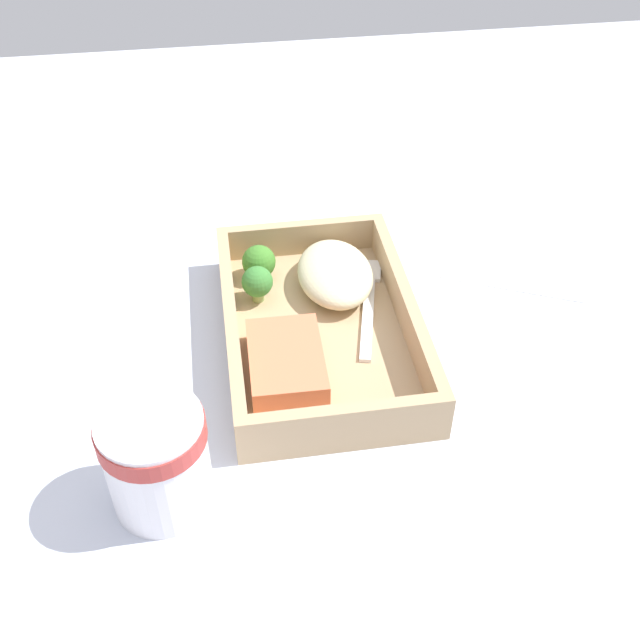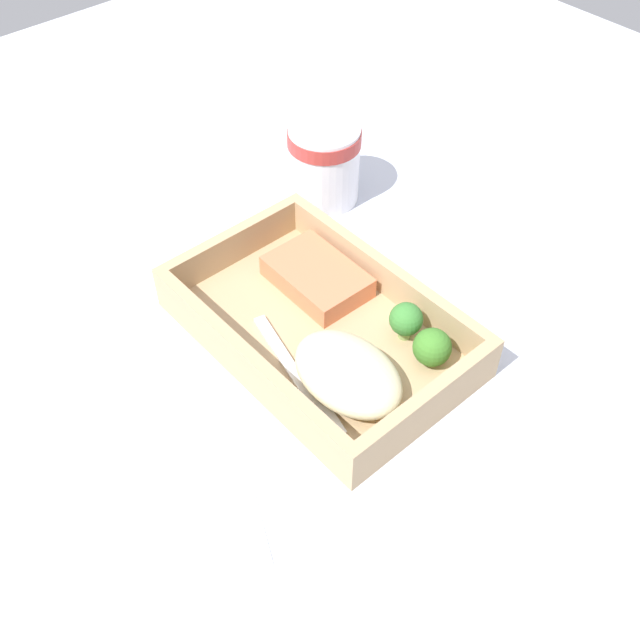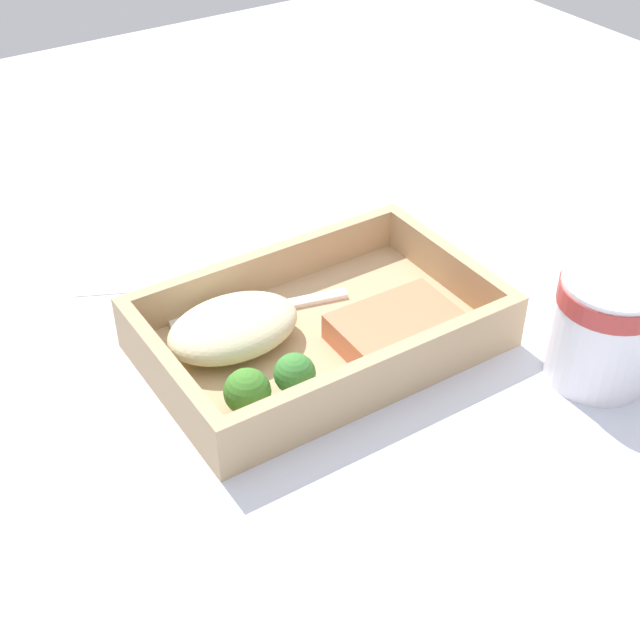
# 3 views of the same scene
# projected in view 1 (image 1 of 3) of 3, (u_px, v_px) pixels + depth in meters

# --- Properties ---
(ground_plane) EXTENTS (1.60, 1.60, 0.02)m
(ground_plane) POSITION_uv_depth(u_px,v_px,m) (320.00, 348.00, 0.75)
(ground_plane) COLOR silver
(takeout_tray) EXTENTS (0.29, 0.18, 0.01)m
(takeout_tray) POSITION_uv_depth(u_px,v_px,m) (320.00, 336.00, 0.74)
(takeout_tray) COLOR tan
(takeout_tray) RESTS_ON ground_plane
(tray_rim) EXTENTS (0.29, 0.18, 0.04)m
(tray_rim) POSITION_uv_depth(u_px,v_px,m) (320.00, 317.00, 0.73)
(tray_rim) COLOR tan
(tray_rim) RESTS_ON takeout_tray
(salmon_fillet) EXTENTS (0.10, 0.07, 0.02)m
(salmon_fillet) POSITION_uv_depth(u_px,v_px,m) (286.00, 362.00, 0.69)
(salmon_fillet) COLOR #E97850
(salmon_fillet) RESTS_ON takeout_tray
(mashed_potatoes) EXTENTS (0.11, 0.08, 0.04)m
(mashed_potatoes) POSITION_uv_depth(u_px,v_px,m) (335.00, 274.00, 0.78)
(mashed_potatoes) COLOR beige
(mashed_potatoes) RESTS_ON takeout_tray
(broccoli_floret_1) EXTENTS (0.04, 0.04, 0.04)m
(broccoli_floret_1) POSITION_uv_depth(u_px,v_px,m) (259.00, 262.00, 0.79)
(broccoli_floret_1) COLOR #7D9755
(broccoli_floret_1) RESTS_ON takeout_tray
(broccoli_floret_2) EXTENTS (0.03, 0.03, 0.04)m
(broccoli_floret_2) POSITION_uv_depth(u_px,v_px,m) (257.00, 282.00, 0.76)
(broccoli_floret_2) COLOR #88A25A
(broccoli_floret_2) RESTS_ON takeout_tray
(fork) EXTENTS (0.16, 0.05, 0.00)m
(fork) POSITION_uv_depth(u_px,v_px,m) (369.00, 301.00, 0.77)
(fork) COLOR white
(fork) RESTS_ON takeout_tray
(paper_cup) EXTENTS (0.08, 0.08, 0.09)m
(paper_cup) POSITION_uv_depth(u_px,v_px,m) (156.00, 456.00, 0.57)
(paper_cup) COLOR white
(paper_cup) RESTS_ON ground_plane
(receipt_slip) EXTENTS (0.14, 0.17, 0.00)m
(receipt_slip) POSITION_uv_depth(u_px,v_px,m) (514.00, 269.00, 0.84)
(receipt_slip) COLOR white
(receipt_slip) RESTS_ON ground_plane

